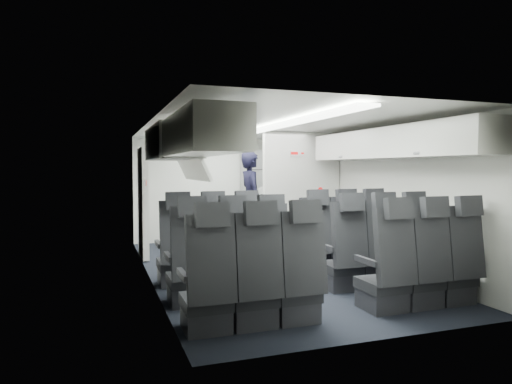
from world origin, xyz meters
TOP-DOWN VIEW (x-y plane):
  - cabin_shell at (0.00, 0.00)m, footprint 3.41×6.01m
  - seat_row_front at (-0.00, -0.53)m, footprint 3.33×0.56m
  - seat_row_mid at (-0.00, -1.43)m, footprint 3.33×0.56m
  - seat_row_rear at (-0.00, -2.33)m, footprint 3.33×0.56m
  - overhead_bin_left_rear at (-1.40, -2.00)m, footprint 0.53×1.80m
  - overhead_bin_left_front_open at (-1.44, -0.25)m, footprint 0.64×1.70m
  - overhead_bin_right_rear at (1.40, -2.00)m, footprint 0.53×1.80m
  - overhead_bin_right_front at (1.40, -0.25)m, footprint 0.53×1.70m
  - bulkhead_partition at (0.98, 0.80)m, footprint 1.40×0.15m
  - galley_unit at (0.95, 2.72)m, footprint 0.85×0.52m
  - boarding_door at (-1.64, 1.55)m, footprint 0.12×1.27m
  - flight_attendant at (0.38, 1.79)m, footprint 0.45×0.68m
  - carry_on_bag at (-1.43, -0.05)m, footprint 0.41×0.32m
  - papers at (0.57, 1.74)m, footprint 0.17×0.12m

SIDE VIEW (x-z plane):
  - seat_row_front at x=0.00m, z-range -0.21..1.02m
  - seat_row_mid at x=0.00m, z-range -0.21..1.02m
  - seat_row_rear at x=0.00m, z-range -0.21..1.02m
  - flight_attendant at x=0.38m, z-range 0.00..1.85m
  - galley_unit at x=0.95m, z-range 0.00..1.90m
  - boarding_door at x=-1.64m, z-range 0.02..1.88m
  - bulkhead_partition at x=0.98m, z-range 0.01..2.14m
  - papers at x=0.57m, z-range 1.04..1.17m
  - cabin_shell at x=0.00m, z-range 0.04..2.21m
  - overhead_bin_left_front_open at x=-1.44m, z-range 1.38..2.10m
  - carry_on_bag at x=-1.43m, z-range 1.66..1.89m
  - overhead_bin_right_front at x=1.40m, z-range 1.66..2.06m
  - overhead_bin_left_rear at x=-1.40m, z-range 1.66..2.06m
  - overhead_bin_right_rear at x=1.40m, z-range 1.66..2.06m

